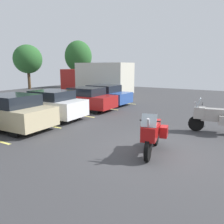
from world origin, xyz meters
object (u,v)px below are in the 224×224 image
object	(u,v)px
car_red	(83,99)
motorcycle_second	(213,117)
car_white	(48,105)
box_truck	(97,79)
car_champagne	(7,112)
car_blue	(102,95)
motorcycle_touring	(152,133)

from	to	relation	value
car_red	motorcycle_second	bearing A→B (deg)	-99.70
car_white	box_truck	distance (m)	9.94
motorcycle_second	car_champagne	size ratio (longest dim) A/B	0.46
car_champagne	car_white	size ratio (longest dim) A/B	1.09
car_blue	car_red	bearing A→B (deg)	-174.33
car_white	car_champagne	bearing A→B (deg)	177.77
motorcycle_second	car_champagne	xyz separation A→B (m)	(-3.99, 8.12, 0.06)
box_truck	car_white	bearing A→B (deg)	-160.79
motorcycle_second	car_white	xyz separation A→B (m)	(-1.62, 8.03, 0.06)
motorcycle_touring	car_white	xyz separation A→B (m)	(1.94, 6.72, 0.08)
motorcycle_touring	car_champagne	world-z (taller)	car_champagne
box_truck	car_champagne	bearing A→B (deg)	-164.89
car_white	car_blue	xyz separation A→B (m)	(5.53, 0.22, -0.06)
motorcycle_touring	box_truck	size ratio (longest dim) A/B	0.32
car_white	motorcycle_second	bearing A→B (deg)	-78.56
motorcycle_touring	car_champagne	size ratio (longest dim) A/B	0.46
motorcycle_second	box_truck	bearing A→B (deg)	55.62
car_white	box_truck	size ratio (longest dim) A/B	0.62
car_white	car_red	distance (m)	2.99
car_blue	car_champagne	bearing A→B (deg)	-179.09
car_champagne	box_truck	world-z (taller)	box_truck
car_red	box_truck	size ratio (longest dim) A/B	0.63
motorcycle_touring	car_champagne	xyz separation A→B (m)	(-0.43, 6.81, 0.08)
car_blue	box_truck	xyz separation A→B (m)	(3.82, 3.04, 0.94)
motorcycle_second	car_blue	xyz separation A→B (m)	(3.90, 8.25, -0.00)
motorcycle_touring	car_white	bearing A→B (deg)	73.88
box_truck	car_red	bearing A→B (deg)	-152.63
car_red	car_blue	world-z (taller)	car_red
motorcycle_touring	car_red	size ratio (longest dim) A/B	0.50
motorcycle_touring	car_white	size ratio (longest dim) A/B	0.51
car_blue	box_truck	world-z (taller)	box_truck
car_champagne	box_truck	xyz separation A→B (m)	(11.72, 3.16, 0.88)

